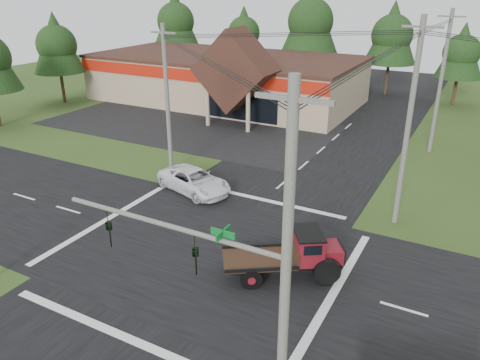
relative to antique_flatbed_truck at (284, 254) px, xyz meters
The scene contains 18 objects.
ground 4.58m from the antique_flatbed_truck, behind, with size 120.00×120.00×0.00m, color #2D3F16.
road_ns 4.58m from the antique_flatbed_truck, behind, with size 12.00×120.00×0.02m, color black.
road_ew 4.58m from the antique_flatbed_truck, behind, with size 120.00×12.00×0.02m, color black.
parking_apron 26.58m from the antique_flatbed_truck, 133.94° to the left, with size 28.00×14.00×0.02m, color black.
cvs_building 35.91m from the antique_flatbed_truck, 124.14° to the left, with size 30.40×18.20×9.19m.
traffic_signal_mast 8.18m from the antique_flatbed_truck, 79.34° to the right, with size 8.12×0.24×7.00m.
utility_pole_nr 9.15m from the antique_flatbed_truck, 67.40° to the right, with size 2.00×0.30×11.00m.
utility_pole_nw 15.43m from the antique_flatbed_truck, 146.83° to the left, with size 2.00×0.30×10.50m.
utility_pole_ne 10.05m from the antique_flatbed_truck, 66.27° to the left, with size 2.00×0.30×11.50m.
utility_pole_n 22.87m from the antique_flatbed_truck, 80.83° to the left, with size 2.00×0.30×11.20m.
tree_row_a 53.32m from the antique_flatbed_truck, 130.63° to the left, with size 6.72×6.72×12.12m.
tree_row_b 49.01m from the antique_flatbed_truck, 120.11° to the left, with size 5.60×5.60×10.10m.
tree_row_c 44.23m from the antique_flatbed_truck, 109.33° to the left, with size 7.28×7.28×13.13m.
tree_row_d 42.81m from the antique_flatbed_truck, 96.00° to the left, with size 6.16×6.16×11.11m.
tree_row_e 40.57m from the antique_flatbed_truck, 84.91° to the left, with size 5.04×5.04×9.09m.
tree_side_w 41.98m from the antique_flatbed_truck, 151.08° to the left, with size 5.60×5.60×10.10m.
antique_flatbed_truck is the anchor object (origin of this frame).
white_pickup 11.06m from the antique_flatbed_truck, 145.87° to the left, with size 2.53×5.49×1.52m, color white.
Camera 1 is at (11.54, -17.66, 12.93)m, focal length 35.00 mm.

